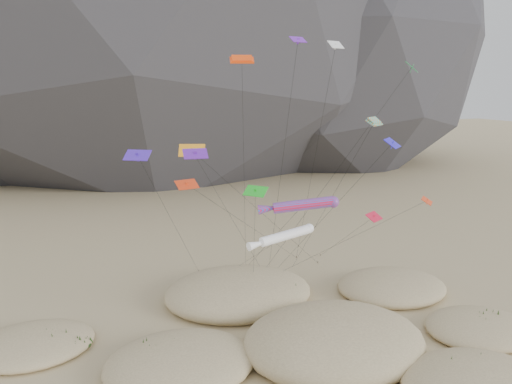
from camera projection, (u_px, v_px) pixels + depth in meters
ground at (336, 376)px, 41.10m from camera, size 500.00×500.00×0.00m
dunes at (289, 346)px, 44.20m from camera, size 51.36×39.79×4.54m
dune_grass at (311, 352)px, 43.15m from camera, size 42.79×28.45×1.55m
kite_stakes at (261, 270)px, 64.02m from camera, size 22.68×7.36×0.30m
rainbow_tube_kite at (300, 205)px, 44.18m from camera, size 7.14×19.78×13.84m
white_tube_kite at (283, 236)px, 44.74m from camera, size 7.05×19.37×10.89m
orange_parafoil at (242, 63)px, 49.35m from camera, size 5.03×11.11×26.39m
multi_parafoil at (373, 124)px, 50.58m from camera, size 4.28×14.18×20.31m
delta_kites at (296, 148)px, 47.41m from camera, size 32.44×22.56×27.84m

